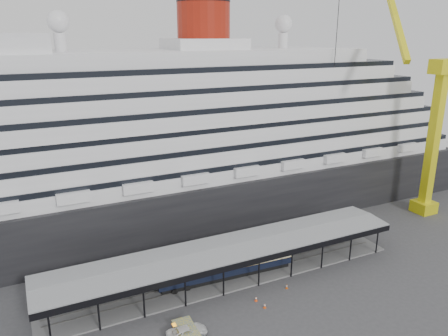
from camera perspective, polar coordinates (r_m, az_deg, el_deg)
The scene contains 9 objects.
ground at distance 65.37m, azimuth 2.68°, elevation -16.07°, with size 200.00×200.00×0.00m, color #39393B.
cruise_ship at distance 85.92m, azimuth -7.40°, elevation 5.31°, with size 130.00×30.00×43.90m.
platform_canopy at distance 67.92m, azimuth 0.64°, elevation -12.33°, with size 56.00×9.18×5.30m.
crane_yellow at distance 95.25m, azimuth 25.40°, elevation 5.94°, with size 23.83×18.78×47.60m.
port_truck at distance 57.46m, azimuth -4.83°, elevation -20.56°, with size 2.33×5.06×1.41m, color silver.
pullman_carriage at distance 67.61m, azimuth 0.25°, elevation -12.26°, with size 21.77×3.92×21.26m.
traffic_cone_left at distance 63.75m, azimuth 4.21°, elevation -16.66°, with size 0.46×0.46×0.74m.
traffic_cone_mid at distance 62.51m, azimuth 5.34°, elevation -17.47°, with size 0.47×0.47×0.73m.
traffic_cone_right at distance 66.87m, azimuth 8.19°, elevation -15.06°, with size 0.37×0.37×0.69m.
Camera 1 is at (-26.53, -47.81, 35.83)m, focal length 35.00 mm.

